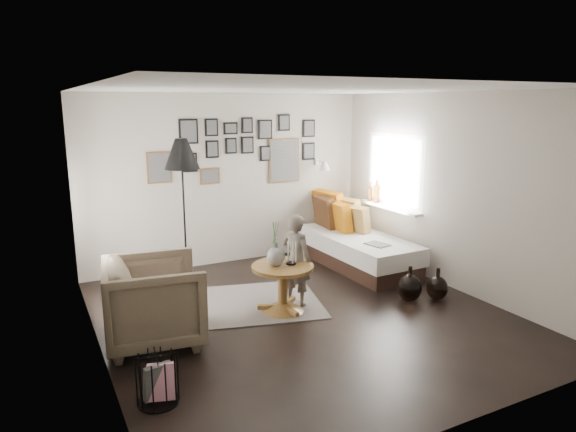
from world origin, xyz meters
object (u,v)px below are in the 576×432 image
magazine_basket (158,380)px  armchair (155,301)px  demijohn_large (409,288)px  demijohn_small (437,288)px  daybed (354,244)px  child (296,260)px  pedestal_table (283,290)px  vase (276,253)px  floor_lamp (182,159)px

magazine_basket → armchair: bearing=77.6°
demijohn_large → demijohn_small: (0.35, -0.12, -0.02)m
magazine_basket → demijohn_large: demijohn_large is taller
daybed → demijohn_large: bearing=-99.6°
daybed → child: bearing=-148.0°
pedestal_table → daybed: bearing=32.2°
vase → child: size_ratio=0.46×
pedestal_table → child: 0.41m
demijohn_small → child: size_ratio=0.36×
magazine_basket → demijohn_small: 3.76m
armchair → demijohn_large: bearing=-88.2°
demijohn_small → child: (-1.66, 0.69, 0.42)m
vase → demijohn_small: bearing=-16.3°
armchair → magazine_basket: armchair is taller
pedestal_table → magazine_basket: bearing=-145.3°
armchair → demijohn_small: bearing=-89.5°
armchair → magazine_basket: 1.18m
armchair → child: bearing=-74.7°
child → vase: bearing=81.9°
pedestal_table → floor_lamp: bearing=116.3°
pedestal_table → vase: size_ratio=1.40×
demijohn_small → pedestal_table: bearing=163.6°
demijohn_large → magazine_basket: bearing=-166.7°
pedestal_table → vase: vase is taller
magazine_basket → demijohn_small: size_ratio=1.01×
floor_lamp → demijohn_large: bearing=-40.1°
vase → magazine_basket: bearing=-143.7°
armchair → floor_lamp: bearing=-18.6°
armchair → daybed: bearing=-61.6°
armchair → floor_lamp: floor_lamp is taller
child → demijohn_large: bearing=-138.8°
daybed → armchair: (-3.34, -1.24, 0.12)m
vase → armchair: size_ratio=0.53×
floor_lamp → pedestal_table: bearing=-63.7°
daybed → floor_lamp: size_ratio=1.11×
floor_lamp → magazine_basket: floor_lamp is taller
floor_lamp → demijohn_small: (2.65, -2.06, -1.57)m
vase → armchair: 1.49m
daybed → armchair: bearing=-160.8°
magazine_basket → demijohn_small: (3.70, 0.67, -0.05)m
daybed → magazine_basket: (-3.58, -2.37, -0.12)m
daybed → floor_lamp: bearing=170.7°
pedestal_table → demijohn_small: pedestal_table is taller
magazine_basket → demijohn_small: bearing=10.3°
armchair → demijohn_small: size_ratio=2.36×
vase → demijohn_large: size_ratio=1.15×
pedestal_table → floor_lamp: floor_lamp is taller
pedestal_table → daybed: (1.80, 1.13, 0.06)m
daybed → magazine_basket: 4.30m
daybed → demijohn_large: (-0.23, -1.58, -0.15)m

